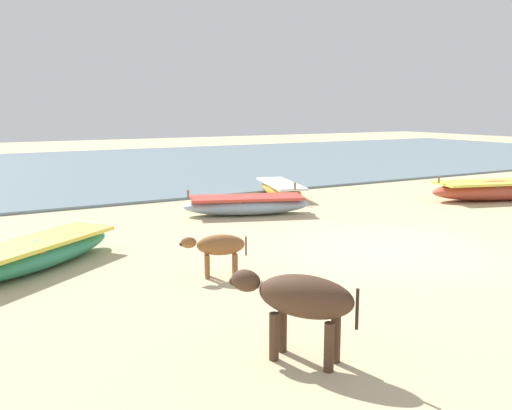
{
  "coord_description": "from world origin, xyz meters",
  "views": [
    {
      "loc": [
        -7.35,
        -7.65,
        2.7
      ],
      "look_at": [
        -1.57,
        2.58,
        0.6
      ],
      "focal_mm": 38.02,
      "sensor_mm": 36.0,
      "label": 1
    }
  ],
  "objects": [
    {
      "name": "fishing_boat_0",
      "position": [
        -0.82,
        4.4,
        0.26
      ],
      "size": [
        3.39,
        2.04,
        0.68
      ],
      "rotation": [
        0.0,
        0.0,
        2.79
      ],
      "color": "#8CA5B7",
      "rests_on": "ground"
    },
    {
      "name": "fishing_boat_6",
      "position": [
        1.49,
        6.47,
        0.24
      ],
      "size": [
        1.71,
        3.29,
        0.63
      ],
      "rotation": [
        0.0,
        0.0,
        4.44
      ],
      "color": "gold",
      "rests_on": "ground"
    },
    {
      "name": "ground",
      "position": [
        0.0,
        0.0,
        0.0
      ],
      "size": [
        80.0,
        80.0,
        0.0
      ],
      "primitive_type": "plane",
      "color": "#CCB789"
    },
    {
      "name": "sea_water",
      "position": [
        0.0,
        17.29,
        0.04
      ],
      "size": [
        60.0,
        20.0,
        0.08
      ],
      "primitive_type": "cube",
      "color": "slate",
      "rests_on": "ground"
    },
    {
      "name": "fishing_boat_1",
      "position": [
        6.76,
        2.74,
        0.31
      ],
      "size": [
        4.35,
        2.32,
        0.77
      ],
      "rotation": [
        0.0,
        0.0,
        2.85
      ],
      "color": "#B74733",
      "rests_on": "ground"
    },
    {
      "name": "calf_near_brown",
      "position": [
        -3.71,
        0.03,
        0.5
      ],
      "size": [
        1.05,
        0.58,
        0.7
      ],
      "rotation": [
        0.0,
        0.0,
        2.78
      ],
      "color": "brown",
      "rests_on": "ground"
    },
    {
      "name": "cow_adult_dark",
      "position": [
        -4.23,
        -3.08,
        0.69
      ],
      "size": [
        1.08,
        1.34,
        0.96
      ],
      "rotation": [
        0.0,
        0.0,
        2.19
      ],
      "color": "#4C3323",
      "rests_on": "ground"
    },
    {
      "name": "fishing_boat_4",
      "position": [
        -6.22,
        2.0,
        0.26
      ],
      "size": [
        3.31,
        2.83,
        0.68
      ],
      "rotation": [
        0.0,
        0.0,
        3.79
      ],
      "color": "#338C66",
      "rests_on": "ground"
    }
  ]
}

